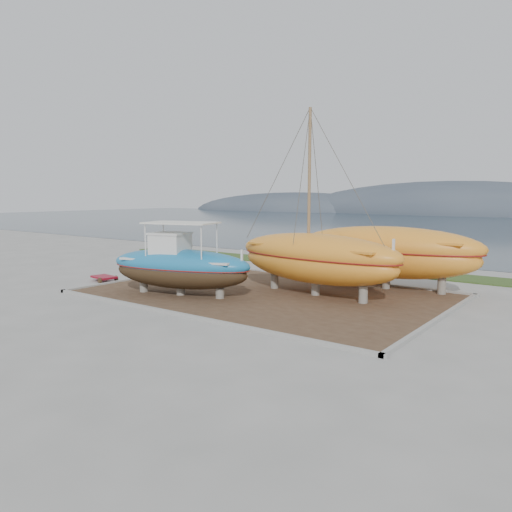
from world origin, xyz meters
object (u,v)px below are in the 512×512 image
Objects in this scene: white_dinghy at (178,269)px; orange_bare_hull at (387,258)px; blue_caique at (180,259)px; red_trailer at (104,279)px; orange_sailboat at (317,203)px.

white_dinghy is 12.78m from orange_bare_hull.
blue_caique is 3.35× the size of red_trailer.
white_dinghy is 1.63× the size of red_trailer.
orange_sailboat reaches higher than orange_bare_hull.
orange_bare_hull is (7.92, 8.16, -0.21)m from blue_caique.
blue_caique reaches higher than orange_bare_hull.
blue_caique is 5.71m from white_dinghy.
orange_bare_hull is at bearing 35.49° from red_trailer.
white_dinghy is 10.62m from orange_sailboat.
red_trailer is (-6.91, 0.30, -1.80)m from blue_caique.
blue_caique is 11.37m from orange_bare_hull.
white_dinghy is 0.37× the size of orange_bare_hull.
red_trailer is at bearing 162.42° from blue_caique.
blue_caique reaches higher than red_trailer.
orange_sailboat is 5.51m from orange_bare_hull.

